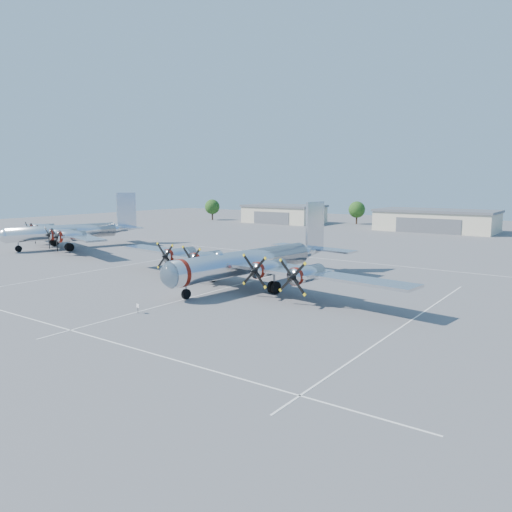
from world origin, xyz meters
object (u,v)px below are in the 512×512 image
Objects in this scene: hangar_center at (436,220)px; info_placard at (138,307)px; hangar_west at (284,214)px; tree_far_west at (212,207)px; bomber_west at (71,248)px; tree_west at (357,210)px; main_bomber_b29 at (252,285)px.

hangar_center is 31.55× the size of info_placard.
hangar_west is 3.40× the size of tree_far_west.
hangar_west is 45.00m from hangar_center.
hangar_center reaches higher than bomber_west.
main_bomber_b29 is at bearing -73.39° from tree_west.
tree_far_west is 1.00× the size of tree_west.
tree_far_west is at bearing -165.07° from tree_west.
hangar_center reaches higher than main_bomber_b29.
main_bomber_b29 is at bearing 103.02° from info_placard.
main_bomber_b29 is 16.94m from info_placard.
info_placard is (25.43, -105.12, -3.58)m from tree_west.
info_placard is (-0.89, -16.91, 0.64)m from main_bomber_b29.
tree_far_west reaches higher than bomber_west.
tree_far_west is 0.17× the size of bomber_west.
tree_far_west reaches higher than hangar_west.
tree_far_west is 72.73m from bomber_west.
tree_far_west is 116.81m from info_placard.
tree_west is 7.32× the size of info_placard.
tree_far_west is 46.57m from tree_west.
info_placard is (70.43, -93.12, -3.58)m from tree_far_west.
tree_far_west is 104.46m from main_bomber_b29.
bomber_west is (-47.46, 7.64, 0.00)m from main_bomber_b29.
hangar_center reaches higher than info_placard.
main_bomber_b29 reaches higher than info_placard.
tree_west reaches higher than hangar_center.
hangar_west is at bearing -158.11° from tree_west.
hangar_west is at bearing 127.07° from main_bomber_b29.
tree_far_west is 0.15× the size of main_bomber_b29.
tree_west is 0.17× the size of bomber_west.
main_bomber_b29 is at bearing -46.90° from tree_far_west.
tree_far_west is (-70.00, -3.96, 1.51)m from hangar_center.
tree_west is at bearing 91.77° from bomber_west.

